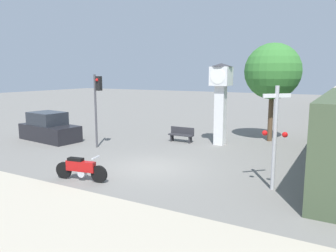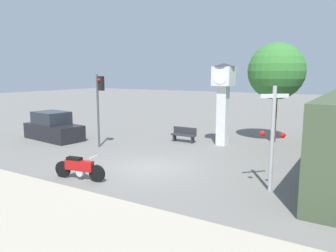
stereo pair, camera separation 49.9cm
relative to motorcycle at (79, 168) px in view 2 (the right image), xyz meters
name	(u,v)px [view 2 (the right image)]	position (x,y,z in m)	size (l,w,h in m)	color
ground_plane	(150,168)	(1.49, 2.84, -0.49)	(120.00, 120.00, 0.00)	slate
sidewalk_strip	(11,226)	(1.49, -4.00, -0.44)	(36.00, 6.00, 0.10)	#B2A893
motorcycle	(79,168)	(0.00, 0.00, 0.00)	(2.30, 0.64, 1.02)	black
clock_tower	(223,91)	(2.46, 9.05, 2.71)	(1.32, 1.32, 4.82)	white
traffic_light	(99,98)	(-3.32, 4.85, 2.38)	(0.50, 0.35, 4.18)	#47474C
railroad_crossing_signal	(272,135)	(6.89, 2.68, 1.59)	(0.90, 0.82, 3.81)	#B7B7BC
street_tree	(276,72)	(4.84, 11.62, 3.85)	(3.44, 3.44, 6.08)	brown
bench	(184,134)	(0.10, 8.63, 0.00)	(1.60, 0.44, 0.92)	#2D2D33
parked_car	(53,128)	(-7.53, 4.96, 0.26)	(4.38, 2.28, 1.80)	black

